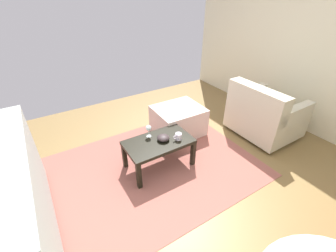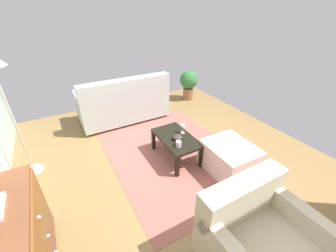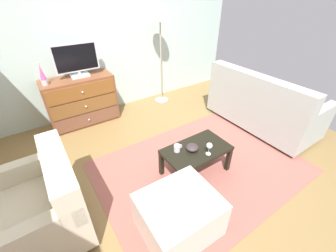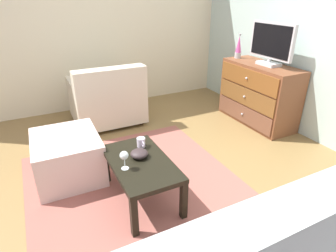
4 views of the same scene
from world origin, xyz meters
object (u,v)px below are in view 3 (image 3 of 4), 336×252
object	(u,v)px
tv	(76,60)
bowl_decorative	(192,147)
standing_lamp	(160,25)
dresser	(82,101)
coffee_table	(196,152)
ottoman	(179,215)
lava_lamp	(42,75)
wine_glass	(209,146)
armchair	(41,208)
couch_large	(261,106)
mug	(177,148)

from	to	relation	value
tv	bowl_decorative	world-z (taller)	tv
standing_lamp	dresser	bearing A→B (deg)	178.22
coffee_table	ottoman	bearing A→B (deg)	-141.26
lava_lamp	wine_glass	size ratio (longest dim) A/B	2.10
wine_glass	armchair	world-z (taller)	armchair
ottoman	couch_large	bearing A→B (deg)	18.92
ottoman	mug	bearing A→B (deg)	55.68
dresser	wine_glass	size ratio (longest dim) A/B	6.96
lava_lamp	couch_large	bearing A→B (deg)	-30.91
lava_lamp	ottoman	xyz separation A→B (m)	(0.62, -2.49, -0.74)
dresser	tv	bearing A→B (deg)	18.60
wine_glass	mug	xyz separation A→B (m)	(-0.27, 0.25, -0.07)
dresser	mug	world-z (taller)	dresser
wine_glass	armchair	distance (m)	1.77
tv	lava_lamp	world-z (taller)	tv
lava_lamp	mug	size ratio (longest dim) A/B	2.89
dresser	bowl_decorative	distance (m)	2.15
couch_large	armchair	distance (m)	3.30
bowl_decorative	couch_large	xyz separation A→B (m)	(1.68, 0.25, -0.05)
tv	couch_large	bearing A→B (deg)	-37.20
coffee_table	wine_glass	bearing A→B (deg)	-70.82
lava_lamp	armchair	size ratio (longest dim) A/B	0.37
mug	ottoman	bearing A→B (deg)	-124.32
bowl_decorative	standing_lamp	size ratio (longest dim) A/B	0.09
ottoman	coffee_table	bearing A→B (deg)	38.74
tv	coffee_table	world-z (taller)	tv
coffee_table	standing_lamp	xyz separation A→B (m)	(0.75, 1.98, 1.13)
tv	bowl_decorative	size ratio (longest dim) A/B	4.40
coffee_table	couch_large	bearing A→B (deg)	9.30
bowl_decorative	wine_glass	bearing A→B (deg)	-56.41
dresser	lava_lamp	bearing A→B (deg)	-174.44
mug	ottoman	xyz separation A→B (m)	(-0.41, -0.60, -0.21)
lava_lamp	standing_lamp	xyz separation A→B (m)	(2.00, -0.01, 0.51)
ottoman	dresser	bearing A→B (deg)	93.93
standing_lamp	armchair	bearing A→B (deg)	-143.66
coffee_table	couch_large	size ratio (longest dim) A/B	0.47
bowl_decorative	ottoman	distance (m)	0.80
coffee_table	armchair	size ratio (longest dim) A/B	0.90
dresser	bowl_decorative	size ratio (longest dim) A/B	7.26
mug	couch_large	distance (m)	1.85
tv	wine_glass	distance (m)	2.41
coffee_table	mug	xyz separation A→B (m)	(-0.22, 0.10, 0.10)
coffee_table	ottoman	distance (m)	0.82
armchair	coffee_table	bearing A→B (deg)	-6.47
lava_lamp	tv	bearing A→B (deg)	7.41
wine_glass	mug	world-z (taller)	wine_glass
tv	bowl_decorative	distance (m)	2.25
mug	lava_lamp	bearing A→B (deg)	118.69
dresser	armchair	distance (m)	2.04
mug	armchair	xyz separation A→B (m)	(-1.46, 0.09, -0.09)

